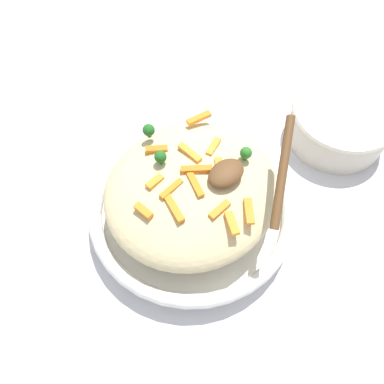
{
  "coord_description": "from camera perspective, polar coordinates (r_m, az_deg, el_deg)",
  "views": [
    {
      "loc": [
        -0.18,
        -0.21,
        0.54
      ],
      "look_at": [
        0.0,
        0.0,
        0.07
      ],
      "focal_mm": 34.07,
      "sensor_mm": 36.0,
      "label": 1
    }
  ],
  "objects": [
    {
      "name": "ground_plane",
      "position": [
        0.61,
        -0.0,
        -3.57
      ],
      "size": [
        2.4,
        2.4,
        0.0
      ],
      "primitive_type": "plane",
      "color": "silver"
    },
    {
      "name": "serving_bowl",
      "position": [
        0.59,
        -0.0,
        -2.42
      ],
      "size": [
        0.33,
        0.33,
        0.05
      ],
      "color": "white",
      "rests_on": "ground_plane"
    },
    {
      "name": "pasta_mound",
      "position": [
        0.54,
        -0.0,
        0.4
      ],
      "size": [
        0.27,
        0.25,
        0.08
      ],
      "primitive_type": "ellipsoid",
      "color": "beige",
      "rests_on": "serving_bowl"
    },
    {
      "name": "carrot_piece_0",
      "position": [
        0.49,
        0.55,
        1.2
      ],
      "size": [
        0.02,
        0.04,
        0.01
      ],
      "primitive_type": "cube",
      "rotation": [
        0.0,
        0.0,
        4.41
      ],
      "color": "orange",
      "rests_on": "pasta_mound"
    },
    {
      "name": "carrot_piece_1",
      "position": [
        0.54,
        -5.55,
        6.66
      ],
      "size": [
        0.03,
        0.03,
        0.01
      ],
      "primitive_type": "cube",
      "rotation": [
        0.0,
        0.0,
        5.64
      ],
      "color": "orange",
      "rests_on": "pasta_mound"
    },
    {
      "name": "carrot_piece_2",
      "position": [
        0.51,
        0.62,
        3.64
      ],
      "size": [
        0.04,
        0.03,
        0.01
      ],
      "primitive_type": "cube",
      "rotation": [
        0.0,
        0.0,
        2.47
      ],
      "color": "orange",
      "rests_on": "pasta_mound"
    },
    {
      "name": "carrot_piece_3",
      "position": [
        0.48,
        -7.39,
        -3.18
      ],
      "size": [
        0.01,
        0.03,
        0.01
      ],
      "primitive_type": "cube",
      "rotation": [
        0.0,
        0.0,
        1.71
      ],
      "color": "orange",
      "rests_on": "pasta_mound"
    },
    {
      "name": "carrot_piece_4",
      "position": [
        0.5,
        -5.83,
        1.59
      ],
      "size": [
        0.03,
        0.01,
        0.01
      ],
      "primitive_type": "cube",
      "rotation": [
        0.0,
        0.0,
        3.2
      ],
      "color": "orange",
      "rests_on": "pasta_mound"
    },
    {
      "name": "carrot_piece_5",
      "position": [
        0.54,
        3.35,
        7.06
      ],
      "size": [
        0.03,
        0.02,
        0.01
      ],
      "primitive_type": "cube",
      "rotation": [
        0.0,
        0.0,
        0.39
      ],
      "color": "orange",
      "rests_on": "pasta_mound"
    },
    {
      "name": "carrot_piece_6",
      "position": [
        0.48,
        4.35,
        -2.75
      ],
      "size": [
        0.03,
        0.01,
        0.01
      ],
      "primitive_type": "cube",
      "rotation": [
        0.0,
        0.0,
        0.04
      ],
      "color": "orange",
      "rests_on": "pasta_mound"
    },
    {
      "name": "carrot_piece_7",
      "position": [
        0.48,
        -2.81,
        -2.6
      ],
      "size": [
        0.02,
        0.04,
        0.01
      ],
      "primitive_type": "cube",
      "rotation": [
        0.0,
        0.0,
        4.5
      ],
      "color": "orange",
      "rests_on": "pasta_mound"
    },
    {
      "name": "carrot_piece_8",
      "position": [
        0.52,
        -0.34,
        6.15
      ],
      "size": [
        0.01,
        0.04,
        0.01
      ],
      "primitive_type": "cube",
      "rotation": [
        0.0,
        0.0,
        1.64
      ],
      "color": "orange",
      "rests_on": "pasta_mound"
    },
    {
      "name": "carrot_piece_9",
      "position": [
        0.49,
        8.92,
        -2.96
      ],
      "size": [
        0.03,
        0.04,
        0.01
      ],
      "primitive_type": "cube",
      "rotation": [
        0.0,
        0.0,
        4.03
      ],
      "color": "orange",
      "rests_on": "pasta_mound"
    },
    {
      "name": "carrot_piece_10",
      "position": [
        0.49,
        -3.09,
        0.34
      ],
      "size": [
        0.04,
        0.01,
        0.01
      ],
      "primitive_type": "cube",
      "rotation": [
        0.0,
        0.0,
        0.08
      ],
      "color": "orange",
      "rests_on": "pasta_mound"
    },
    {
      "name": "carrot_piece_11",
      "position": [
        0.51,
        4.34,
        3.3
      ],
      "size": [
        0.03,
        0.04,
        0.01
      ],
      "primitive_type": "cube",
      "rotation": [
        0.0,
        0.0,
        0.91
      ],
      "color": "orange",
      "rests_on": "pasta_mound"
    },
    {
      "name": "carrot_piece_12",
      "position": [
        0.47,
        6.27,
        -4.88
      ],
      "size": [
        0.02,
        0.03,
        0.01
      ],
      "primitive_type": "cube",
      "rotation": [
        0.0,
        0.0,
        1.13
      ],
      "color": "orange",
      "rests_on": "pasta_mound"
    },
    {
      "name": "carrot_piece_13",
      "position": [
        0.57,
        1.09,
        11.5
      ],
      "size": [
        0.04,
        0.02,
        0.01
      ],
      "primitive_type": "cube",
      "rotation": [
        0.0,
        0.0,
        6.1
      ],
      "color": "orange",
      "rests_on": "pasta_mound"
    },
    {
      "name": "broccoli_floret_0",
      "position": [
        0.51,
        -4.96,
        5.47
      ],
      "size": [
        0.02,
        0.02,
        0.02
      ],
      "color": "#205B1C",
      "rests_on": "pasta_mound"
    },
    {
      "name": "broccoli_floret_1",
      "position": [
        0.55,
        -6.99,
        9.45
      ],
      "size": [
        0.02,
        0.02,
        0.02
      ],
      "color": "#205B1C",
      "rests_on": "pasta_mound"
    },
    {
      "name": "broccoli_floret_2",
      "position": [
        0.52,
        8.44,
        6.05
      ],
      "size": [
        0.02,
        0.02,
        0.02
      ],
      "color": "#296820",
      "rests_on": "pasta_mound"
    },
    {
      "name": "serving_spoon",
      "position": [
        0.49,
        8.33,
        3.05
      ],
      "size": [
        0.13,
        0.13,
        0.07
      ],
      "color": "brown",
      "rests_on": "pasta_mound"
    },
    {
      "name": "companion_bowl",
      "position": [
        0.73,
        22.11,
        10.01
      ],
      "size": [
        0.18,
        0.18,
        0.07
      ],
      "color": "beige",
      "rests_on": "ground_plane"
    }
  ]
}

